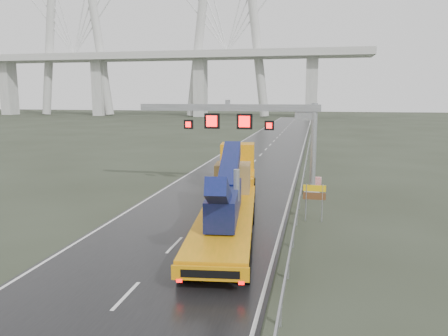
% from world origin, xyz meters
% --- Properties ---
extents(ground, '(400.00, 400.00, 0.00)m').
position_xyz_m(ground, '(0.00, 0.00, 0.00)').
color(ground, '#272C1F').
rests_on(ground, ground).
extents(road, '(11.00, 200.00, 0.02)m').
position_xyz_m(road, '(0.00, 40.00, 0.01)').
color(road, black).
rests_on(road, ground).
extents(guardrail, '(0.20, 140.00, 1.40)m').
position_xyz_m(guardrail, '(6.10, 30.00, 0.70)').
color(guardrail, gray).
rests_on(guardrail, ground).
extents(sign_gantry, '(14.90, 1.20, 7.42)m').
position_xyz_m(sign_gantry, '(2.10, 17.99, 5.61)').
color(sign_gantry, '#A2A39E').
rests_on(sign_gantry, ground).
extents(heavy_haul_truck, '(5.33, 20.45, 4.76)m').
position_xyz_m(heavy_haul_truck, '(1.78, 10.52, 1.84)').
color(heavy_haul_truck, orange).
rests_on(heavy_haul_truck, ground).
extents(exit_sign_pair, '(1.38, 0.08, 2.37)m').
position_xyz_m(exit_sign_pair, '(7.10, 10.00, 1.66)').
color(exit_sign_pair, gray).
rests_on(exit_sign_pair, ground).
extents(striped_barrier, '(0.65, 0.37, 1.07)m').
position_xyz_m(striped_barrier, '(7.32, 19.54, 0.54)').
color(striped_barrier, red).
rests_on(striped_barrier, ground).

